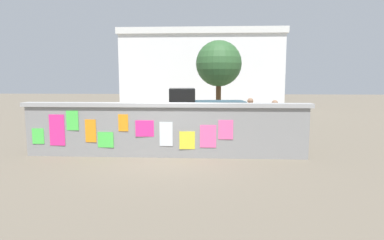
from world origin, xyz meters
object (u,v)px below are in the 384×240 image
Objects in this scene: motorcycle at (209,131)px; person_walking at (250,115)px; person_bystander at (274,119)px; tree_roadside at (219,64)px; bicycle_near at (135,123)px; auto_rickshaw_truck at (203,108)px.

motorcycle is 1.65m from person_walking.
person_bystander is at bearing -17.30° from motorcycle.
bicycle_near is at bearing -124.60° from tree_roadside.
motorcycle is 4.07m from bicycle_near.
person_bystander is at bearing -79.18° from tree_roadside.
bicycle_near is at bearing 150.47° from person_bystander.
person_walking is at bearing -82.64° from tree_roadside.
person_bystander is (0.68, -1.10, 0.00)m from person_walking.
auto_rickshaw_truck is 2.29× the size of person_walking.
person_walking is 1.29m from person_bystander.
auto_rickshaw_truck is at bearing 28.78° from bicycle_near.
bicycle_near is 5.22m from person_walking.
person_bystander is at bearing -62.01° from auto_rickshaw_truck.
auto_rickshaw_truck is at bearing 116.87° from person_walking.
person_walking is 0.36× the size of tree_roadside.
auto_rickshaw_truck is at bearing 94.56° from motorcycle.
person_walking is at bearing 121.52° from person_bystander.
person_bystander is (2.51, -4.72, 0.09)m from auto_rickshaw_truck.
person_walking and person_bystander have the same top height.
person_bystander is 0.36× the size of tree_roadside.
tree_roadside reaches higher than person_walking.
tree_roadside is (0.86, 3.91, 2.27)m from auto_rickshaw_truck.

